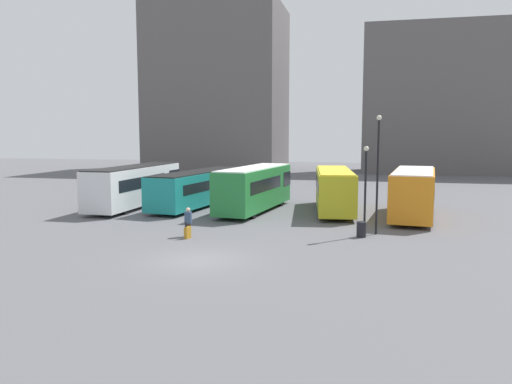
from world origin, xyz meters
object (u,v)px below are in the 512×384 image
suitcase (188,232)px  traveler (188,219)px  bus_0 (136,184)px  bus_1 (199,187)px  lamp_post_0 (365,183)px  trash_bin (361,229)px  bus_2 (255,187)px  lamp_post_1 (378,166)px  bus_3 (334,189)px  bus_4 (413,192)px

suitcase → traveler: bearing=28.9°
bus_0 → bus_1: bus_0 is taller
lamp_post_0 → trash_bin: 2.56m
bus_0 → suitcase: size_ratio=12.65×
bus_2 → lamp_post_0: bearing=-126.5°
bus_0 → lamp_post_1: 19.53m
bus_3 → bus_4: 5.58m
bus_4 → lamp_post_0: 7.80m
bus_3 → lamp_post_1: lamp_post_1 is taller
trash_bin → bus_3: bearing=103.5°
bus_4 → traveler: (-12.55, -9.30, -0.79)m
lamp_post_0 → trash_bin: size_ratio=5.84×
traveler → suitcase: size_ratio=1.75×
bus_4 → trash_bin: size_ratio=11.33×
bus_2 → lamp_post_0: (7.93, -7.56, 1.22)m
bus_3 → lamp_post_1: 8.64m
traveler → lamp_post_0: 9.91m
bus_1 → trash_bin: 15.80m
bus_1 → lamp_post_1: lamp_post_1 is taller
bus_2 → bus_0: bearing=96.3°
bus_1 → bus_2: bus_2 is taller
suitcase → lamp_post_0: lamp_post_0 is taller
bus_1 → traveler: size_ratio=7.61×
lamp_post_1 → trash_bin: (-0.79, -0.98, -3.41)m
bus_4 → bus_2: bearing=94.0°
traveler → lamp_post_1: size_ratio=0.24×
bus_3 → traveler: bus_3 is taller
bus_1 → traveler: 11.88m
bus_4 → lamp_post_1: bearing=165.4°
bus_1 → lamp_post_1: (13.42, -8.45, 2.33)m
bus_2 → suitcase: (-1.36, -10.31, -1.43)m
bus_3 → trash_bin: size_ratio=11.85×
bus_0 → bus_3: size_ratio=1.15×
bus_4 → lamp_post_0: lamp_post_0 is taller
bus_0 → traveler: bus_0 is taller
lamp_post_0 → lamp_post_1: lamp_post_1 is taller
bus_0 → trash_bin: bus_0 is taller
bus_3 → bus_4: size_ratio=1.05×
traveler → lamp_post_0: lamp_post_0 is taller
lamp_post_1 → bus_2: bearing=141.2°
suitcase → lamp_post_0: bearing=-60.2°
traveler → lamp_post_1: 10.88m
bus_4 → bus_0: bearing=94.8°
bus_3 → bus_0: bearing=86.1°
bus_3 → traveler: bearing=139.4°
bus_3 → trash_bin: bearing=-173.5°
bus_0 → lamp_post_1: (18.10, -7.02, 2.11)m
bus_2 → trash_bin: bus_2 is taller
bus_1 → bus_3: size_ratio=1.22×
bus_3 → bus_2: bearing=92.6°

